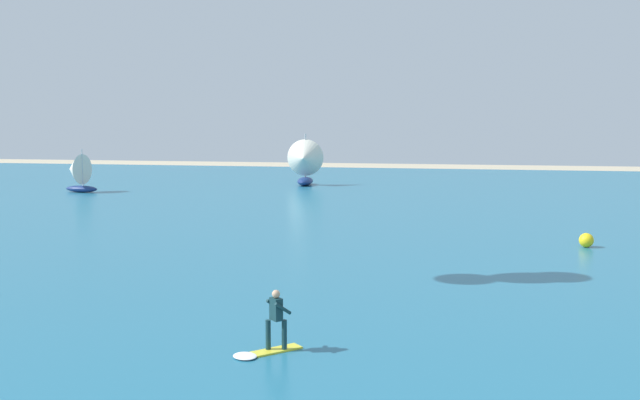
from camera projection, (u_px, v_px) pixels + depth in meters
The scene contains 5 objects.
ocean at pixel (426, 204), 55.44m from camera, with size 160.00×90.00×0.10m, color #236B89.
kitesurfer at pixel (270, 330), 19.04m from camera, with size 1.75×1.81×1.67m.
sailboat_near_shore at pixel (304, 162), 71.33m from camera, with size 3.87×4.51×5.18m.
sailboat_center_horizon at pixel (77, 173), 64.57m from camera, with size 3.36×2.88×3.86m.
marker_buoy at pixel (586, 240), 35.47m from camera, with size 0.71×0.71×0.71m, color yellow.
Camera 1 is at (4.21, -3.93, 6.13)m, focal length 40.27 mm.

